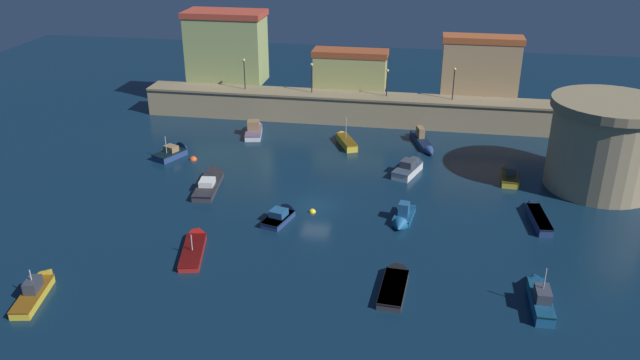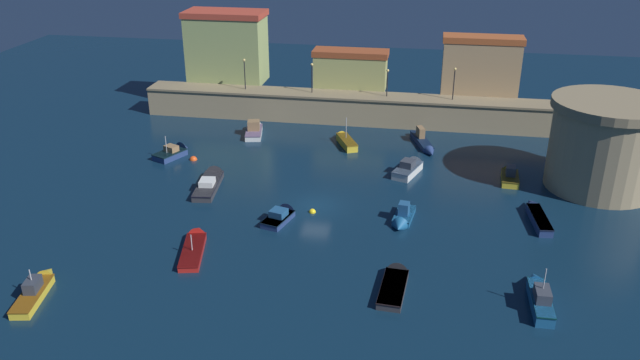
{
  "view_description": "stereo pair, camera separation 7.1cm",
  "coord_description": "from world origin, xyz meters",
  "px_view_note": "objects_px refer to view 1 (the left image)",
  "views": [
    {
      "loc": [
        9.0,
        -49.92,
        25.32
      ],
      "look_at": [
        0.0,
        2.25,
        1.48
      ],
      "focal_mm": 36.09,
      "sensor_mm": 36.0,
      "label": 1
    },
    {
      "loc": [
        9.07,
        -49.91,
        25.32
      ],
      "look_at": [
        0.0,
        2.25,
        1.48
      ],
      "focal_mm": 36.09,
      "sensor_mm": 36.0,
      "label": 2
    }
  ],
  "objects_px": {
    "moored_boat_12": "(540,295)",
    "quay_lamp_0": "(244,69)",
    "moored_boat_1": "(395,280)",
    "moored_boat_7": "(423,142)",
    "quay_lamp_3": "(454,79)",
    "moored_boat_4": "(510,175)",
    "quay_lamp_2": "(387,78)",
    "moored_boat_5": "(282,215)",
    "quay_lamp_1": "(312,73)",
    "moored_boat_13": "(403,218)",
    "moored_boat_3": "(410,167)",
    "moored_boat_6": "(211,180)",
    "mooring_buoy_1": "(312,212)",
    "moored_boat_0": "(537,215)",
    "moored_boat_11": "(254,129)",
    "fortress_tower": "(605,144)",
    "mooring_buoy_0": "(193,160)",
    "moored_boat_2": "(345,140)",
    "moored_boat_9": "(175,152)",
    "moored_boat_10": "(195,244)",
    "moored_boat_8": "(37,288)"
  },
  "relations": [
    {
      "from": "moored_boat_12",
      "to": "quay_lamp_0",
      "type": "bearing_deg",
      "value": 40.35
    },
    {
      "from": "moored_boat_1",
      "to": "moored_boat_7",
      "type": "bearing_deg",
      "value": 1.33
    },
    {
      "from": "quay_lamp_0",
      "to": "quay_lamp_3",
      "type": "xyz_separation_m",
      "value": [
        24.71,
        0.0,
        0.0
      ]
    },
    {
      "from": "moored_boat_4",
      "to": "moored_boat_12",
      "type": "distance_m",
      "value": 20.6
    },
    {
      "from": "quay_lamp_2",
      "to": "moored_boat_5",
      "type": "height_order",
      "value": "quay_lamp_2"
    },
    {
      "from": "quay_lamp_1",
      "to": "quay_lamp_3",
      "type": "distance_m",
      "value": 16.49
    },
    {
      "from": "moored_boat_7",
      "to": "moored_boat_13",
      "type": "relative_size",
      "value": 1.57
    },
    {
      "from": "moored_boat_3",
      "to": "moored_boat_6",
      "type": "distance_m",
      "value": 19.45
    },
    {
      "from": "moored_boat_7",
      "to": "mooring_buoy_1",
      "type": "height_order",
      "value": "moored_boat_7"
    },
    {
      "from": "quay_lamp_2",
      "to": "moored_boat_0",
      "type": "xyz_separation_m",
      "value": [
        14.53,
        -22.35,
        -5.17
      ]
    },
    {
      "from": "moored_boat_11",
      "to": "mooring_buoy_1",
      "type": "bearing_deg",
      "value": -162.69
    },
    {
      "from": "moored_boat_4",
      "to": "moored_boat_6",
      "type": "xyz_separation_m",
      "value": [
        -27.95,
        -5.99,
        -0.09
      ]
    },
    {
      "from": "moored_boat_0",
      "to": "quay_lamp_0",
      "type": "bearing_deg",
      "value": 48.85
    },
    {
      "from": "fortress_tower",
      "to": "moored_boat_7",
      "type": "xyz_separation_m",
      "value": [
        -16.31,
        7.94,
        -3.85
      ]
    },
    {
      "from": "quay_lamp_3",
      "to": "moored_boat_1",
      "type": "relative_size",
      "value": 0.62
    },
    {
      "from": "moored_boat_12",
      "to": "mooring_buoy_0",
      "type": "distance_m",
      "value": 37.55
    },
    {
      "from": "quay_lamp_2",
      "to": "moored_boat_1",
      "type": "height_order",
      "value": "quay_lamp_2"
    },
    {
      "from": "quay_lamp_2",
      "to": "moored_boat_7",
      "type": "xyz_separation_m",
      "value": [
        4.66,
        -6.69,
        -5.13
      ]
    },
    {
      "from": "moored_boat_2",
      "to": "moored_boat_5",
      "type": "xyz_separation_m",
      "value": [
        -2.84,
        -18.49,
        -0.07
      ]
    },
    {
      "from": "quay_lamp_0",
      "to": "moored_boat_5",
      "type": "distance_m",
      "value": 28.5
    },
    {
      "from": "moored_boat_9",
      "to": "moored_boat_12",
      "type": "xyz_separation_m",
      "value": [
        33.99,
        -20.87,
        0.15
      ]
    },
    {
      "from": "moored_boat_4",
      "to": "quay_lamp_1",
      "type": "bearing_deg",
      "value": 60.37
    },
    {
      "from": "moored_boat_2",
      "to": "moored_boat_10",
      "type": "xyz_separation_m",
      "value": [
        -8.46,
        -24.26,
        -0.15
      ]
    },
    {
      "from": "quay_lamp_2",
      "to": "moored_boat_2",
      "type": "bearing_deg",
      "value": -117.32
    },
    {
      "from": "quay_lamp_2",
      "to": "moored_boat_7",
      "type": "bearing_deg",
      "value": -55.15
    },
    {
      "from": "fortress_tower",
      "to": "quay_lamp_1",
      "type": "bearing_deg",
      "value": 153.9
    },
    {
      "from": "quay_lamp_0",
      "to": "moored_boat_8",
      "type": "xyz_separation_m",
      "value": [
        -3.7,
        -39.59,
        -5.41
      ]
    },
    {
      "from": "moored_boat_5",
      "to": "moored_boat_6",
      "type": "bearing_deg",
      "value": 70.29
    },
    {
      "from": "moored_boat_8",
      "to": "mooring_buoy_1",
      "type": "distance_m",
      "value": 22.44
    },
    {
      "from": "quay_lamp_3",
      "to": "moored_boat_10",
      "type": "height_order",
      "value": "quay_lamp_3"
    },
    {
      "from": "quay_lamp_1",
      "to": "mooring_buoy_0",
      "type": "height_order",
      "value": "quay_lamp_1"
    },
    {
      "from": "quay_lamp_1",
      "to": "moored_boat_1",
      "type": "bearing_deg",
      "value": -70.22
    },
    {
      "from": "moored_boat_9",
      "to": "moored_boat_5",
      "type": "bearing_deg",
      "value": -105.36
    },
    {
      "from": "fortress_tower",
      "to": "moored_boat_12",
      "type": "relative_size",
      "value": 1.76
    },
    {
      "from": "quay_lamp_1",
      "to": "moored_boat_7",
      "type": "relative_size",
      "value": 0.51
    },
    {
      "from": "moored_boat_10",
      "to": "moored_boat_13",
      "type": "height_order",
      "value": "moored_boat_10"
    },
    {
      "from": "moored_boat_0",
      "to": "moored_boat_6",
      "type": "xyz_separation_m",
      "value": [
        -29.43,
        2.14,
        -0.01
      ]
    },
    {
      "from": "quay_lamp_2",
      "to": "moored_boat_9",
      "type": "distance_m",
      "value": 25.66
    },
    {
      "from": "moored_boat_5",
      "to": "moored_boat_12",
      "type": "relative_size",
      "value": 0.74
    },
    {
      "from": "quay_lamp_0",
      "to": "quay_lamp_2",
      "type": "height_order",
      "value": "quay_lamp_0"
    },
    {
      "from": "quay_lamp_0",
      "to": "moored_boat_13",
      "type": "height_order",
      "value": "quay_lamp_0"
    },
    {
      "from": "moored_boat_3",
      "to": "moored_boat_8",
      "type": "bearing_deg",
      "value": 155.89
    },
    {
      "from": "fortress_tower",
      "to": "moored_boat_9",
      "type": "bearing_deg",
      "value": 179.07
    },
    {
      "from": "moored_boat_0",
      "to": "moored_boat_8",
      "type": "height_order",
      "value": "moored_boat_8"
    },
    {
      "from": "moored_boat_5",
      "to": "moored_boat_8",
      "type": "relative_size",
      "value": 0.73
    },
    {
      "from": "fortress_tower",
      "to": "moored_boat_10",
      "type": "distance_m",
      "value": 37.64
    },
    {
      "from": "fortress_tower",
      "to": "mooring_buoy_0",
      "type": "distance_m",
      "value": 39.86
    },
    {
      "from": "moored_boat_11",
      "to": "quay_lamp_1",
      "type": "bearing_deg",
      "value": -55.6
    },
    {
      "from": "moored_boat_12",
      "to": "moored_boat_13",
      "type": "height_order",
      "value": "moored_boat_12"
    },
    {
      "from": "moored_boat_1",
      "to": "moored_boat_3",
      "type": "relative_size",
      "value": 1.11
    }
  ]
}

